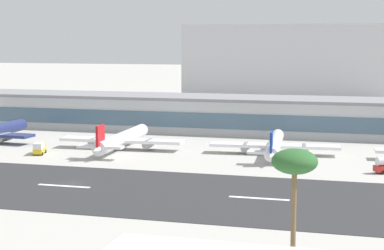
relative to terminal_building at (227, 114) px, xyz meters
The scene contains 10 objects.
ground_plane 90.25m from the terminal_building, 99.57° to the right, with size 1400.00×1400.00×0.00m, color #B2AFA8.
runway_strip 93.52m from the terminal_building, 99.23° to the right, with size 800.00×40.88×0.08m, color #2D2D30.
runway_centreline_dash_4 93.60m from the terminal_building, 99.56° to the right, with size 12.00×1.20×0.01m, color white.
runway_centreline_dash_5 96.02m from the terminal_building, 73.99° to the right, with size 12.00×1.20×0.01m, color white.
terminal_building is the anchor object (origin of this frame).
distant_hotel_block 135.45m from the terminal_building, 86.29° to the left, with size 117.30×35.37×39.29m, color #BCBCC1.
airliner_red_tail_gate_1 49.50m from the terminal_building, 115.50° to the right, with size 36.08×43.22×9.02m.
airliner_navy_tail_gate_2 47.41m from the terminal_building, 61.91° to the right, with size 35.61×40.20×8.40m.
service_box_truck_0 70.08m from the terminal_building, 124.79° to the right, with size 3.92×6.42×3.25m.
palm_tree_0 133.57m from the terminal_building, 73.84° to the right, with size 6.34×6.34×16.16m.
Camera 1 is at (61.54, -127.43, 30.71)m, focal length 61.03 mm.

